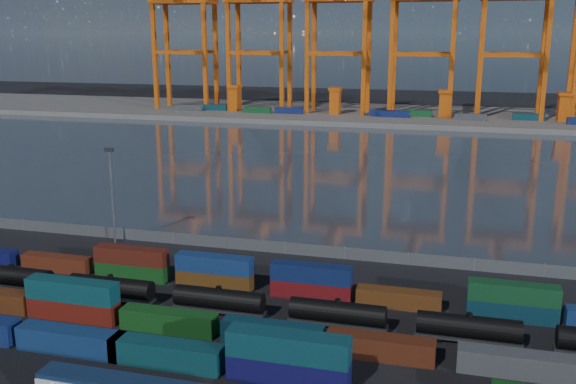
# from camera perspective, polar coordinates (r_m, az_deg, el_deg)

# --- Properties ---
(ground) EXTENTS (700.00, 700.00, 0.00)m
(ground) POSITION_cam_1_polar(r_m,az_deg,el_deg) (81.36, -5.62, -11.83)
(ground) COLOR black
(ground) RESTS_ON ground
(harbor_water) EXTENTS (700.00, 700.00, 0.00)m
(harbor_water) POSITION_cam_1_polar(r_m,az_deg,el_deg) (178.89, 6.26, 2.48)
(harbor_water) COLOR #2E3843
(harbor_water) RESTS_ON ground
(far_quay) EXTENTS (700.00, 70.00, 2.00)m
(far_quay) POSITION_cam_1_polar(r_m,az_deg,el_deg) (281.72, 9.62, 6.75)
(far_quay) COLOR #514F4C
(far_quay) RESTS_ON ground
(container_row_south) EXTENTS (140.86, 2.61, 5.57)m
(container_row_south) POSITION_cam_1_polar(r_m,az_deg,el_deg) (82.69, -23.37, -10.99)
(container_row_south) COLOR #45484B
(container_row_south) RESTS_ON ground
(container_row_mid) EXTENTS (140.85, 2.45, 5.23)m
(container_row_mid) POSITION_cam_1_polar(r_m,az_deg,el_deg) (75.53, 0.62, -12.45)
(container_row_mid) COLOR #404345
(container_row_mid) RESTS_ON ground
(container_row_north) EXTENTS (140.91, 2.26, 4.82)m
(container_row_north) POSITION_cam_1_polar(r_m,az_deg,el_deg) (88.83, 1.03, -8.17)
(container_row_north) COLOR #0F274C
(container_row_north) RESTS_ON ground
(tanker_string) EXTENTS (105.31, 2.64, 3.78)m
(tanker_string) POSITION_cam_1_polar(r_m,az_deg,el_deg) (84.10, -6.15, -9.53)
(tanker_string) COLOR black
(tanker_string) RESTS_ON ground
(waterfront_fence) EXTENTS (160.12, 0.12, 2.20)m
(waterfront_fence) POSITION_cam_1_polar(r_m,az_deg,el_deg) (105.65, -0.28, -4.99)
(waterfront_fence) COLOR #595B5E
(waterfront_fence) RESTS_ON ground
(yard_light_mast) EXTENTS (1.60, 0.40, 16.60)m
(yard_light_mast) POSITION_cam_1_polar(r_m,az_deg,el_deg) (113.00, -15.40, 0.13)
(yard_light_mast) COLOR slate
(yard_light_mast) RESTS_ON ground
(gantry_cranes) EXTENTS (202.26, 52.34, 70.88)m
(gantry_cranes) POSITION_cam_1_polar(r_m,az_deg,el_deg) (273.73, 8.23, 15.51)
(gantry_cranes) COLOR #D6560F
(gantry_cranes) RESTS_ON ground
(quay_containers) EXTENTS (172.58, 10.99, 2.60)m
(quay_containers) POSITION_cam_1_polar(r_m,az_deg,el_deg) (268.39, 6.98, 6.99)
(quay_containers) COLOR navy
(quay_containers) RESTS_ON far_quay
(straddle_carriers) EXTENTS (140.00, 7.00, 11.10)m
(straddle_carriers) POSITION_cam_1_polar(r_m,az_deg,el_deg) (271.32, 8.94, 7.96)
(straddle_carriers) COLOR #D6560F
(straddle_carriers) RESTS_ON far_quay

